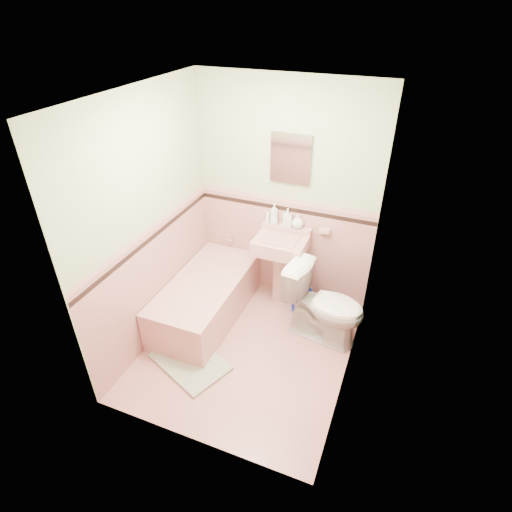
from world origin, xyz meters
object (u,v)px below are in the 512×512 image
at_px(bucket, 301,302).
at_px(bathtub, 206,299).
at_px(toilet, 325,305).
at_px(shoe, 180,354).
at_px(medicine_cabinet, 291,158).
at_px(soap_bottle_mid, 287,218).
at_px(soap_bottle_left, 274,214).
at_px(soap_bottle_right, 298,221).
at_px(sink, 280,271).

bearing_deg(bucket, bathtub, -154.30).
relative_size(toilet, shoe, 5.72).
bearing_deg(medicine_cabinet, soap_bottle_mid, -82.87).
xyz_separation_m(bathtub, soap_bottle_left, (0.53, 0.71, 0.83)).
distance_m(soap_bottle_right, bucket, 0.94).
xyz_separation_m(sink, soap_bottle_mid, (0.00, 0.18, 0.60)).
xyz_separation_m(medicine_cabinet, toilet, (0.61, -0.57, -1.28)).
bearing_deg(sink, soap_bottle_left, 129.83).
distance_m(bathtub, bucket, 1.08).
relative_size(medicine_cabinet, soap_bottle_right, 2.97).
xyz_separation_m(sink, toilet, (0.61, -0.36, -0.02)).
distance_m(bathtub, sink, 0.89).
relative_size(soap_bottle_right, toilet, 0.20).
xyz_separation_m(bathtub, bucket, (0.97, 0.47, -0.09)).
relative_size(soap_bottle_left, soap_bottle_right, 1.46).
bearing_deg(soap_bottle_left, soap_bottle_mid, 0.00).
xyz_separation_m(soap_bottle_left, soap_bottle_right, (0.27, 0.00, -0.04)).
height_order(medicine_cabinet, shoe, medicine_cabinet).
height_order(bathtub, soap_bottle_mid, soap_bottle_mid).
xyz_separation_m(soap_bottle_left, bucket, (0.44, -0.24, -0.93)).
xyz_separation_m(soap_bottle_left, shoe, (-0.47, -1.41, -1.00)).
distance_m(sink, soap_bottle_left, 0.66).
height_order(sink, soap_bottle_left, soap_bottle_left).
relative_size(bathtub, sink, 1.71).
distance_m(toilet, bucket, 0.52).
bearing_deg(soap_bottle_right, shoe, -117.95).
bearing_deg(toilet, medicine_cabinet, 55.66).
bearing_deg(toilet, soap_bottle_right, 50.79).
bearing_deg(toilet, soap_bottle_mid, 57.02).
height_order(bathtub, sink, sink).
height_order(soap_bottle_right, bucket, soap_bottle_right).
xyz_separation_m(medicine_cabinet, shoe, (-0.62, -1.44, -1.64)).
xyz_separation_m(soap_bottle_right, bucket, (0.17, -0.24, -0.89)).
distance_m(sink, shoe, 1.43).
relative_size(medicine_cabinet, soap_bottle_mid, 2.39).
xyz_separation_m(bathtub, shoe, (0.06, -0.70, -0.17)).
xyz_separation_m(medicine_cabinet, soap_bottle_right, (0.12, -0.03, -0.68)).
distance_m(bucket, shoe, 1.48).
xyz_separation_m(bathtub, sink, (0.68, 0.53, 0.21)).
xyz_separation_m(bathtub, soap_bottle_right, (0.80, 0.71, 0.80)).
height_order(bathtub, bucket, bathtub).
bearing_deg(medicine_cabinet, bathtub, -132.58).
distance_m(bathtub, soap_bottle_left, 1.22).
distance_m(soap_bottle_mid, shoe, 1.83).
distance_m(sink, medicine_cabinet, 1.28).
height_order(soap_bottle_mid, toilet, soap_bottle_mid).
relative_size(soap_bottle_mid, bucket, 0.78).
relative_size(toilet, bucket, 3.14).
relative_size(soap_bottle_left, bucket, 0.92).
bearing_deg(soap_bottle_mid, bathtub, -133.92).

